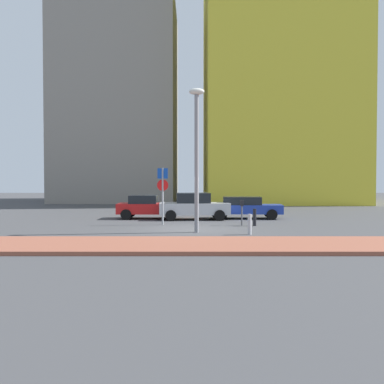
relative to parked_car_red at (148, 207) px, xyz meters
The scene contains 12 objects.
ground_plane 6.37m from the parked_car_red, 65.29° to the right, with size 120.00×120.00×0.00m, color #424244.
sidewalk_brick 11.42m from the parked_car_red, 76.58° to the right, with size 40.00×3.61×0.14m, color #93513D.
parked_car_red is the anchor object (origin of this frame).
parked_car_silver 2.90m from the parked_car_red, 12.96° to the right, with size 4.28×2.15×1.61m.
parked_car_blue 5.98m from the parked_car_red, ahead, with size 4.48×2.13×1.35m.
parking_sign_post 4.01m from the parked_car_red, 72.67° to the right, with size 0.60×0.10×3.04m.
parking_meter 6.62m from the parked_car_red, 36.46° to the right, with size 0.18×0.14×1.31m.
street_lamp 8.12m from the parked_car_red, 67.14° to the right, with size 0.70×0.36×6.52m.
traffic_bollard_near 9.31m from the parked_car_red, 55.95° to the right, with size 0.17×0.17×0.90m, color #B7B7BC.
traffic_bollard_mid 7.28m from the parked_car_red, 34.94° to the right, with size 0.17×0.17×0.89m, color black.
building_colorful_midrise 27.58m from the parked_car_red, 60.13° to the left, with size 15.47×16.25×28.81m, color gold.
building_under_construction 26.03m from the parked_car_red, 103.70° to the left, with size 12.84×14.49×22.88m, color gray.
Camera 1 is at (0.05, -20.13, 2.36)m, focal length 39.20 mm.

